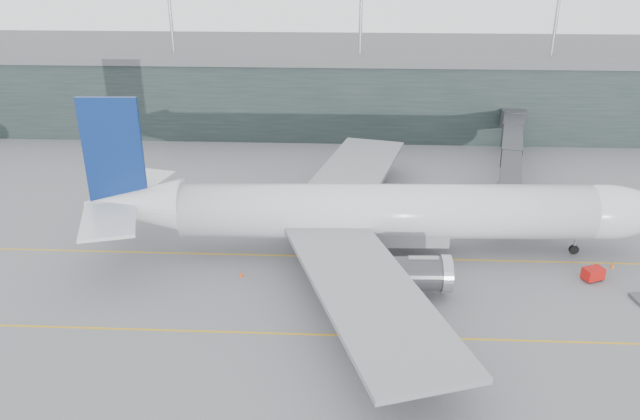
{
  "coord_description": "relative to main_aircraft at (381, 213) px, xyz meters",
  "views": [
    {
      "loc": [
        3.48,
        -69.88,
        34.93
      ],
      "look_at": [
        0.19,
        -4.0,
        6.06
      ],
      "focal_mm": 35.0,
      "sensor_mm": 36.0,
      "label": 1
    }
  ],
  "objects": [
    {
      "name": "terminal",
      "position": [
        -7.36,
        60.7,
        2.29
      ],
      "size": [
        240.0,
        36.0,
        29.0
      ],
      "color": "black",
      "rests_on": "ground"
    },
    {
      "name": "ground",
      "position": [
        -7.36,
        2.7,
        -5.33
      ],
      "size": [
        320.0,
        320.0,
        0.0
      ],
      "primitive_type": "plane",
      "color": "#5B5B60",
      "rests_on": "ground"
    },
    {
      "name": "uld_b",
      "position": [
        -10.85,
        13.74,
        -4.46
      ],
      "size": [
        2.11,
        1.85,
        1.66
      ],
      "rotation": [
        0.0,
        0.0,
        -0.24
      ],
      "color": "#37373C",
      "rests_on": "ground"
    },
    {
      "name": "gse_cart",
      "position": [
        23.34,
        -5.39,
        -4.49
      ],
      "size": [
        2.6,
        2.18,
        1.51
      ],
      "rotation": [
        0.0,
        0.0,
        0.41
      ],
      "color": "#B3100C",
      "rests_on": "ground"
    },
    {
      "name": "cone_wing_stbd",
      "position": [
        1.06,
        -15.29,
        -4.95
      ],
      "size": [
        0.47,
        0.47,
        0.75
      ],
      "primitive_type": "cone",
      "color": "#F2460D",
      "rests_on": "ground"
    },
    {
      "name": "main_aircraft",
      "position": [
        0.0,
        0.0,
        0.0
      ],
      "size": [
        67.68,
        63.64,
        19.0
      ],
      "rotation": [
        0.0,
        0.0,
        0.04
      ],
      "color": "silver",
      "rests_on": "ground"
    },
    {
      "name": "jet_bridge",
      "position": [
        20.13,
        28.29,
        -0.06
      ],
      "size": [
        14.25,
        45.66,
        7.05
      ],
      "rotation": [
        0.0,
        0.0,
        -0.24
      ],
      "color": "#2E2F34",
      "rests_on": "ground"
    },
    {
      "name": "cone_nose",
      "position": [
        26.67,
        -2.38,
        -4.97
      ],
      "size": [
        0.46,
        0.46,
        0.73
      ],
      "primitive_type": "cone",
      "color": "#E7530C",
      "rests_on": "ground"
    },
    {
      "name": "taxiline_a",
      "position": [
        -7.36,
        -1.3,
        -5.32
      ],
      "size": [
        160.0,
        0.25,
        0.02
      ],
      "primitive_type": "cube",
      "color": "gold",
      "rests_on": "ground"
    },
    {
      "name": "uld_c",
      "position": [
        -8.2,
        13.77,
        -4.48
      ],
      "size": [
        2.12,
        1.9,
        1.61
      ],
      "rotation": [
        0.0,
        0.0,
        0.31
      ],
      "color": "#37373C",
      "rests_on": "ground"
    },
    {
      "name": "uld_a",
      "position": [
        -10.9,
        13.14,
        -4.39
      ],
      "size": [
        2.44,
        2.24,
        1.8
      ],
      "rotation": [
        0.0,
        0.0,
        0.41
      ],
      "color": "#37373C",
      "rests_on": "ground"
    },
    {
      "name": "cone_tail",
      "position": [
        -15.76,
        -6.54,
        -4.97
      ],
      "size": [
        0.45,
        0.45,
        0.71
      ],
      "primitive_type": "cone",
      "color": "#DF3D0C",
      "rests_on": "ground"
    },
    {
      "name": "taxiline_b",
      "position": [
        -7.36,
        -17.3,
        -5.32
      ],
      "size": [
        160.0,
        0.25,
        0.02
      ],
      "primitive_type": "cube",
      "color": "gold",
      "rests_on": "ground"
    },
    {
      "name": "cone_wing_port",
      "position": [
        2.14,
        15.15,
        -4.94
      ],
      "size": [
        0.49,
        0.49,
        0.78
      ],
      "primitive_type": "cone",
      "color": "#D45C0B",
      "rests_on": "ground"
    },
    {
      "name": "taxiline_lead_main",
      "position": [
        -2.36,
        22.7,
        -5.32
      ],
      "size": [
        0.25,
        60.0,
        0.02
      ],
      "primitive_type": "cube",
      "color": "gold",
      "rests_on": "ground"
    }
  ]
}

